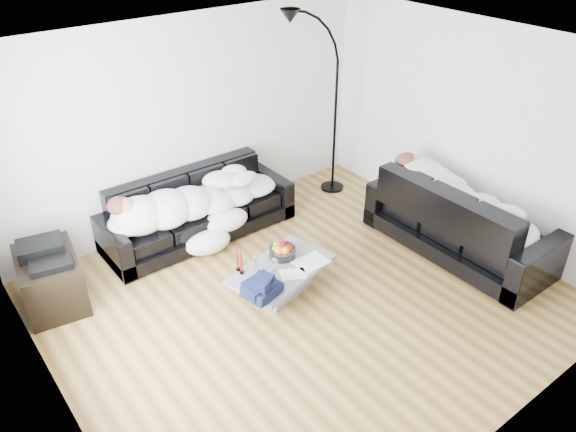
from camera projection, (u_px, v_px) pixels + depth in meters
ground at (305, 299)px, 6.01m from camera, size 5.00×5.00×0.00m
wall_back at (191, 123)px, 6.87m from camera, size 5.00×0.02×2.60m
wall_left at (39, 295)px, 4.03m from camera, size 0.02×4.50×2.60m
wall_right at (470, 131)px, 6.65m from camera, size 0.02×4.50×2.60m
ceiling at (310, 56)px, 4.67m from camera, size 5.00×5.00×0.00m
sofa_back at (198, 208)px, 6.91m from camera, size 2.40×0.83×0.78m
sofa_right at (461, 217)px, 6.60m from camera, size 0.96×2.23×0.90m
sleeper_back at (199, 193)px, 6.76m from camera, size 2.03×0.70×0.41m
sleeper_right at (464, 202)px, 6.49m from camera, size 0.81×1.91×0.47m
teal_cushion at (415, 177)px, 6.90m from camera, size 0.42×0.38×0.20m
coffee_table at (282, 280)px, 6.04m from camera, size 1.24×0.90×0.33m
fruit_bowl at (282, 250)px, 6.08m from camera, size 0.33×0.33×0.18m
wine_glass_a at (255, 262)px, 5.89m from camera, size 0.08×0.08×0.18m
wine_glass_b at (256, 269)px, 5.79m from camera, size 0.09×0.09×0.17m
wine_glass_c at (274, 265)px, 5.86m from camera, size 0.08×0.08×0.16m
candle_left at (241, 263)px, 5.80m from camera, size 0.05×0.05×0.26m
candle_right at (238, 260)px, 5.85m from camera, size 0.05×0.05×0.25m
newspaper_a at (311, 262)px, 6.03m from camera, size 0.36×0.28×0.01m
newspaper_b at (293, 274)px, 5.85m from camera, size 0.32×0.29×0.01m
navy_jacket at (262, 282)px, 5.46m from camera, size 0.45×0.41×0.19m
shoes at (394, 224)px, 7.22m from camera, size 0.52×0.44×0.10m
av_cabinet at (51, 280)px, 5.83m from camera, size 0.70×0.92×0.58m
stereo at (43, 252)px, 5.64m from camera, size 0.50×0.42×0.13m
floor_lamp at (335, 114)px, 7.59m from camera, size 0.88×0.49×2.28m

